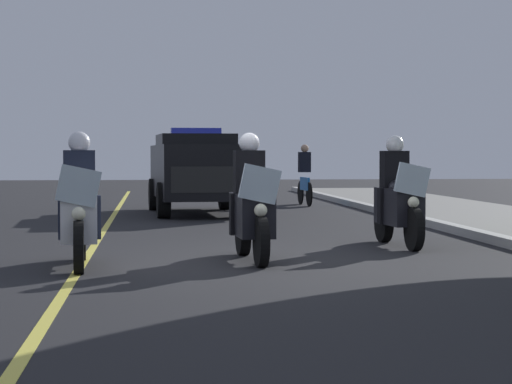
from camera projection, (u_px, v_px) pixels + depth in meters
The scene contains 7 objects.
ground_plane at pixel (260, 260), 12.94m from camera, with size 80.00×80.00×0.00m, color black.
lane_stripe_center at pixel (83, 262), 12.69m from camera, with size 48.00×0.12×0.01m, color #E0D14C.
police_motorcycle_lead_left at pixel (79, 212), 12.19m from camera, with size 2.14×0.61×1.72m.
police_motorcycle_lead_right at pixel (251, 209), 12.87m from camera, with size 2.14×0.61×1.72m.
police_motorcycle_trailing at pixel (398, 201), 14.88m from camera, with size 2.14×0.61×1.72m.
police_suv at pixel (196, 169), 23.01m from camera, with size 5.01×2.31×2.05m.
cyclist_background at pixel (305, 175), 26.65m from camera, with size 1.76×0.33×1.69m.
Camera 1 is at (12.81, -1.43, 1.44)m, focal length 67.61 mm.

